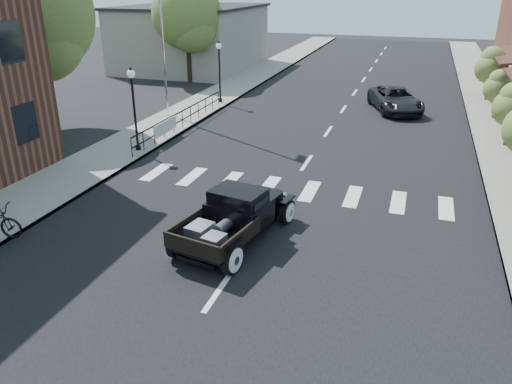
% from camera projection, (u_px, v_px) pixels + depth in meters
% --- Properties ---
extents(ground, '(120.00, 120.00, 0.00)m').
position_uv_depth(ground, '(256.00, 237.00, 15.31)').
color(ground, black).
rests_on(ground, ground).
extents(road, '(14.00, 80.00, 0.02)m').
position_uv_depth(road, '(338.00, 117.00, 28.40)').
color(road, black).
rests_on(road, ground).
extents(road_markings, '(12.00, 60.00, 0.06)m').
position_uv_depth(road_markings, '(320.00, 143.00, 24.04)').
color(road_markings, silver).
rests_on(road_markings, ground).
extents(sidewalk_left, '(3.00, 80.00, 0.15)m').
position_uv_depth(sidewalk_left, '(201.00, 105.00, 30.80)').
color(sidewalk_left, gray).
rests_on(sidewalk_left, ground).
extents(sidewalk_right, '(3.00, 80.00, 0.15)m').
position_uv_depth(sidewalk_right, '(501.00, 129.00, 25.94)').
color(sidewalk_right, gray).
rests_on(sidewalk_right, ground).
extents(low_building_left, '(10.00, 12.00, 5.00)m').
position_uv_depth(low_building_left, '(192.00, 39.00, 43.05)').
color(low_building_left, gray).
rests_on(low_building_left, ground).
extents(railing, '(0.08, 10.00, 1.00)m').
position_uv_depth(railing, '(182.00, 118.00, 25.87)').
color(railing, black).
rests_on(railing, sidewalk_left).
extents(banner, '(0.04, 2.20, 0.60)m').
position_uv_depth(banner, '(166.00, 132.00, 24.18)').
color(banner, silver).
rests_on(banner, sidewalk_left).
extents(lamp_post_b, '(0.36, 0.36, 3.70)m').
position_uv_depth(lamp_post_b, '(134.00, 109.00, 21.93)').
color(lamp_post_b, black).
rests_on(lamp_post_b, sidewalk_left).
extents(lamp_post_c, '(0.36, 0.36, 3.70)m').
position_uv_depth(lamp_post_c, '(220.00, 72.00, 30.66)').
color(lamp_post_c, black).
rests_on(lamp_post_c, sidewalk_left).
extents(big_tree_near, '(5.91, 5.91, 8.68)m').
position_uv_depth(big_tree_near, '(37.00, 44.00, 24.58)').
color(big_tree_near, '#53682C').
rests_on(big_tree_near, ground).
extents(big_tree_far, '(5.07, 5.07, 7.44)m').
position_uv_depth(big_tree_far, '(188.00, 31.00, 36.62)').
color(big_tree_far, '#53682C').
rests_on(big_tree_far, ground).
extents(small_tree_c, '(1.69, 1.69, 2.82)m').
position_uv_depth(small_tree_c, '(510.00, 115.00, 22.72)').
color(small_tree_c, '#5C7033').
rests_on(small_tree_c, sidewalk_right).
extents(small_tree_d, '(1.53, 1.53, 2.55)m').
position_uv_depth(small_tree_d, '(497.00, 95.00, 27.36)').
color(small_tree_d, '#5C7033').
rests_on(small_tree_d, sidewalk_right).
extents(small_tree_e, '(1.92, 1.92, 3.20)m').
position_uv_depth(small_tree_e, '(490.00, 74.00, 31.27)').
color(small_tree_e, '#5C7033').
rests_on(small_tree_e, sidewalk_right).
extents(hotrod_pickup, '(3.04, 5.02, 1.63)m').
position_uv_depth(hotrod_pickup, '(235.00, 216.00, 14.81)').
color(hotrod_pickup, black).
rests_on(hotrod_pickup, ground).
extents(second_car, '(3.89, 5.50, 1.39)m').
position_uv_depth(second_car, '(395.00, 100.00, 29.52)').
color(second_car, black).
rests_on(second_car, ground).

